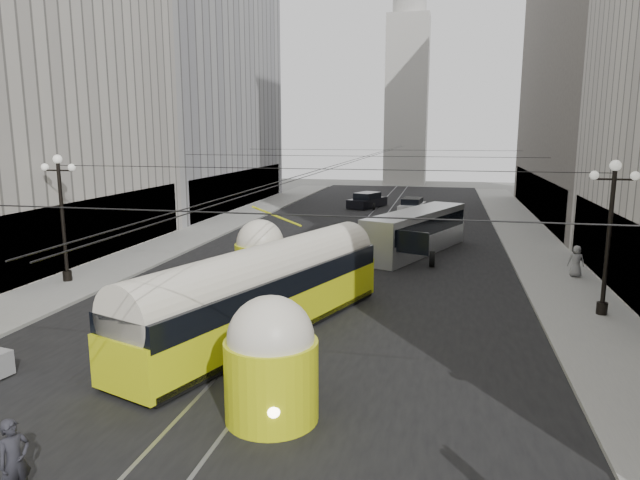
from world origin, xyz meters
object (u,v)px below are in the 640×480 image
at_px(streetcar, 264,291).
at_px(pedestrian_sidewalk_right, 576,261).
at_px(pedestrian_crossing_a, 15,461).
at_px(city_bus, 416,230).

distance_m(streetcar, pedestrian_sidewalk_right, 17.54).
relative_size(streetcar, pedestrian_sidewalk_right, 9.03).
relative_size(pedestrian_crossing_a, pedestrian_sidewalk_right, 1.11).
bearing_deg(city_bus, pedestrian_crossing_a, -104.05).
bearing_deg(pedestrian_crossing_a, streetcar, 10.38).
height_order(pedestrian_crossing_a, pedestrian_sidewalk_right, pedestrian_crossing_a).
distance_m(city_bus, pedestrian_sidewalk_right, 9.83).
height_order(streetcar, pedestrian_sidewalk_right, streetcar).
distance_m(streetcar, city_bus, 16.92).
bearing_deg(pedestrian_sidewalk_right, streetcar, 43.12).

